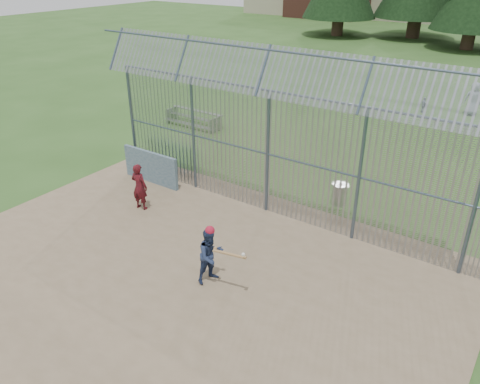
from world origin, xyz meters
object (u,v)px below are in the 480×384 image
Objects in this scene: batter at (211,255)px; trash_can at (340,194)px; bleacher at (193,118)px; onlooker at (139,187)px; dugout_wall at (151,167)px.

trash_can is at bearing 8.99° from batter.
trash_can is 0.27× the size of bleacher.
onlooker is at bearing -142.49° from trash_can.
dugout_wall is 1.66× the size of batter.
onlooker is 1.93× the size of trash_can.
dugout_wall reaches higher than trash_can.
onlooker reaches higher than trash_can.
batter is 0.95× the size of onlooker.
batter reaches higher than trash_can.
bleacher is at bearing 116.16° from dugout_wall.
dugout_wall is 1.58× the size of onlooker.
batter is 0.50× the size of bleacher.
trash_can is (0.97, 5.75, -0.39)m from batter.
dugout_wall is 6.47m from bleacher.
onlooker is at bearing -55.46° from dugout_wall.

